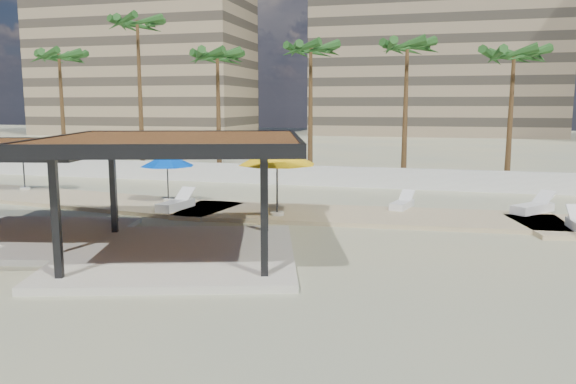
# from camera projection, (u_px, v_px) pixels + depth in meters

# --- Properties ---
(ground) EXTENTS (200.00, 200.00, 0.00)m
(ground) POSITION_uv_depth(u_px,v_px,m) (271.00, 257.00, 17.79)
(ground) COLOR #CCBF87
(ground) RESTS_ON ground
(promenade) EXTENTS (44.45, 7.97, 0.24)m
(promenade) POSITION_uv_depth(u_px,v_px,m) (365.00, 214.00, 24.59)
(promenade) COLOR #C6B284
(promenade) RESTS_ON ground
(boundary_wall) EXTENTS (56.00, 0.30, 1.20)m
(boundary_wall) POSITION_uv_depth(u_px,v_px,m) (349.00, 177.00, 32.97)
(boundary_wall) COLOR silver
(boundary_wall) RESTS_ON ground
(building_west) EXTENTS (34.00, 16.00, 32.40)m
(building_west) POSITION_uv_depth(u_px,v_px,m) (143.00, 40.00, 91.09)
(building_west) COLOR #937F60
(building_west) RESTS_ON ground
(building_mid) EXTENTS (38.00, 16.00, 30.40)m
(building_mid) POSITION_uv_depth(u_px,v_px,m) (435.00, 45.00, 89.05)
(building_mid) COLOR #847259
(building_mid) RESTS_ON ground
(pavilion_central) EXTENTS (9.43, 9.43, 3.84)m
(pavilion_central) POSITION_uv_depth(u_px,v_px,m) (177.00, 186.00, 17.44)
(pavilion_central) COLOR beige
(pavilion_central) RESTS_ON ground
(pavilion_west) EXTENTS (8.07, 8.07, 3.47)m
(pavilion_west) POSITION_uv_depth(u_px,v_px,m) (19.00, 183.00, 19.76)
(pavilion_west) COLOR beige
(pavilion_west) RESTS_ON ground
(umbrella_a) EXTENTS (3.16, 3.16, 2.74)m
(umbrella_a) POSITION_uv_depth(u_px,v_px,m) (22.00, 147.00, 30.49)
(umbrella_a) COLOR beige
(umbrella_a) RESTS_ON promenade
(umbrella_b) EXTENTS (3.93, 3.93, 2.94)m
(umbrella_b) POSITION_uv_depth(u_px,v_px,m) (277.00, 155.00, 23.28)
(umbrella_b) COLOR beige
(umbrella_b) RESTS_ON promenade
(umbrella_f) EXTENTS (2.76, 2.76, 2.33)m
(umbrella_f) POSITION_uv_depth(u_px,v_px,m) (167.00, 160.00, 26.88)
(umbrella_f) COLOR beige
(umbrella_f) RESTS_ON promenade
(lounger_a) EXTENTS (1.00, 2.32, 0.85)m
(lounger_a) POSITION_uv_depth(u_px,v_px,m) (176.00, 204.00, 25.08)
(lounger_a) COLOR white
(lounger_a) RESTS_ON promenade
(lounger_b) EXTENTS (1.06, 1.99, 0.72)m
(lounger_b) POSITION_uv_depth(u_px,v_px,m) (402.00, 204.00, 25.30)
(lounger_b) COLOR white
(lounger_b) RESTS_ON promenade
(lounger_d) EXTENTS (2.07, 2.23, 0.87)m
(lounger_d) POSITION_uv_depth(u_px,v_px,m) (533.00, 208.00, 24.24)
(lounger_d) COLOR white
(lounger_d) RESTS_ON promenade
(palm_a) EXTENTS (3.00, 3.00, 8.99)m
(palm_a) POSITION_uv_depth(u_px,v_px,m) (59.00, 61.00, 39.41)
(palm_a) COLOR brown
(palm_a) RESTS_ON ground
(palm_b) EXTENTS (3.00, 3.00, 11.11)m
(palm_b) POSITION_uv_depth(u_px,v_px,m) (137.00, 30.00, 37.96)
(palm_b) COLOR brown
(palm_b) RESTS_ON ground
(palm_c) EXTENTS (3.00, 3.00, 8.73)m
(palm_c) POSITION_uv_depth(u_px,v_px,m) (217.00, 61.00, 36.20)
(palm_c) COLOR brown
(palm_c) RESTS_ON ground
(palm_d) EXTENTS (3.00, 3.00, 9.11)m
(palm_d) POSITION_uv_depth(u_px,v_px,m) (311.00, 54.00, 35.38)
(palm_d) COLOR brown
(palm_d) RESTS_ON ground
(palm_e) EXTENTS (3.00, 3.00, 9.09)m
(palm_e) POSITION_uv_depth(u_px,v_px,m) (407.00, 51.00, 33.37)
(palm_e) COLOR brown
(palm_e) RESTS_ON ground
(palm_f) EXTENTS (3.00, 3.00, 8.46)m
(palm_f) POSITION_uv_depth(u_px,v_px,m) (514.00, 60.00, 32.13)
(palm_f) COLOR brown
(palm_f) RESTS_ON ground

